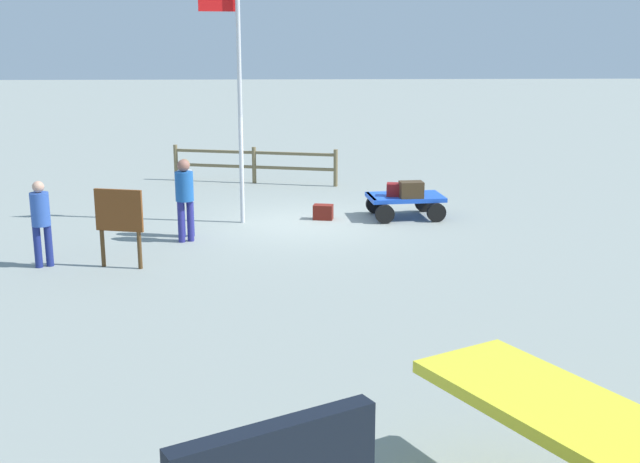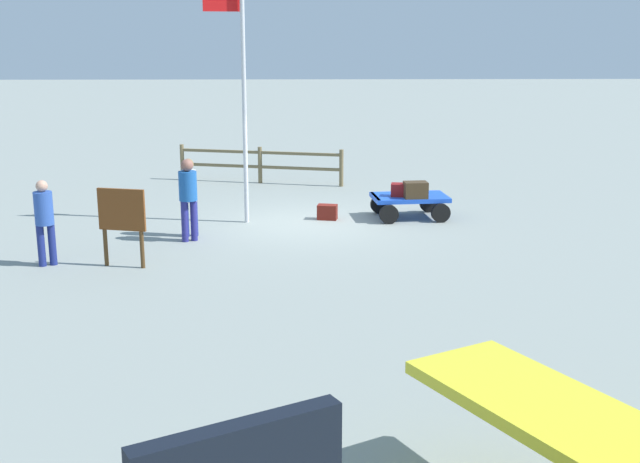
{
  "view_description": "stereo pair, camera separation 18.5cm",
  "coord_description": "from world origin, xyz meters",
  "px_view_note": "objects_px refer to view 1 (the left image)",
  "views": [
    {
      "loc": [
        0.34,
        18.0,
        4.28
      ],
      "look_at": [
        -0.12,
        6.0,
        1.29
      ],
      "focal_mm": 44.84,
      "sensor_mm": 36.0,
      "label": 1
    },
    {
      "loc": [
        0.15,
        18.01,
        4.28
      ],
      "look_at": [
        -0.12,
        6.0,
        1.29
      ],
      "focal_mm": 44.84,
      "sensor_mm": 36.0,
      "label": 2
    }
  ],
  "objects_px": {
    "suitcase_olive": "(400,190)",
    "worker_supervisor": "(41,217)",
    "luggage_cart": "(404,201)",
    "worker_lead": "(185,192)",
    "suitcase_grey": "(323,212)",
    "worker_trailing": "(185,192)",
    "suitcase_dark": "(411,190)",
    "signboard": "(119,217)",
    "flagpole": "(236,87)"
  },
  "relations": [
    {
      "from": "suitcase_olive",
      "to": "worker_supervisor",
      "type": "bearing_deg",
      "value": 27.43
    },
    {
      "from": "luggage_cart",
      "to": "worker_supervisor",
      "type": "height_order",
      "value": "worker_supervisor"
    },
    {
      "from": "worker_lead",
      "to": "worker_supervisor",
      "type": "relative_size",
      "value": 1.03
    },
    {
      "from": "suitcase_grey",
      "to": "worker_trailing",
      "type": "distance_m",
      "value": 3.67
    },
    {
      "from": "luggage_cart",
      "to": "suitcase_grey",
      "type": "distance_m",
      "value": 1.96
    },
    {
      "from": "suitcase_dark",
      "to": "suitcase_grey",
      "type": "xyz_separation_m",
      "value": [
        2.05,
        -0.18,
        -0.56
      ]
    },
    {
      "from": "suitcase_grey",
      "to": "worker_trailing",
      "type": "bearing_deg",
      "value": 33.34
    },
    {
      "from": "suitcase_olive",
      "to": "suitcase_grey",
      "type": "distance_m",
      "value": 1.9
    },
    {
      "from": "suitcase_dark",
      "to": "signboard",
      "type": "distance_m",
      "value": 7.04
    },
    {
      "from": "suitcase_grey",
      "to": "worker_supervisor",
      "type": "xyz_separation_m",
      "value": [
        5.42,
        3.74,
        0.78
      ]
    },
    {
      "from": "worker_lead",
      "to": "worker_supervisor",
      "type": "xyz_separation_m",
      "value": [
        2.4,
        2.21,
        -0.02
      ]
    },
    {
      "from": "suitcase_olive",
      "to": "flagpole",
      "type": "relative_size",
      "value": 0.13
    },
    {
      "from": "suitcase_grey",
      "to": "worker_trailing",
      "type": "height_order",
      "value": "worker_trailing"
    },
    {
      "from": "luggage_cart",
      "to": "flagpole",
      "type": "xyz_separation_m",
      "value": [
        3.91,
        0.37,
        2.7
      ]
    },
    {
      "from": "suitcase_olive",
      "to": "signboard",
      "type": "bearing_deg",
      "value": 33.88
    },
    {
      "from": "suitcase_olive",
      "to": "worker_trailing",
      "type": "distance_m",
      "value": 5.21
    },
    {
      "from": "suitcase_dark",
      "to": "suitcase_grey",
      "type": "bearing_deg",
      "value": -5.06
    },
    {
      "from": "suitcase_olive",
      "to": "signboard",
      "type": "height_order",
      "value": "signboard"
    },
    {
      "from": "luggage_cart",
      "to": "worker_lead",
      "type": "relative_size",
      "value": 1.09
    },
    {
      "from": "worker_trailing",
      "to": "suitcase_grey",
      "type": "bearing_deg",
      "value": -146.66
    },
    {
      "from": "luggage_cart",
      "to": "signboard",
      "type": "xyz_separation_m",
      "value": [
        5.89,
        3.99,
        0.57
      ]
    },
    {
      "from": "suitcase_dark",
      "to": "worker_lead",
      "type": "bearing_deg",
      "value": 14.92
    },
    {
      "from": "worker_trailing",
      "to": "worker_supervisor",
      "type": "relative_size",
      "value": 1.07
    },
    {
      "from": "luggage_cart",
      "to": "suitcase_grey",
      "type": "bearing_deg",
      "value": 3.79
    },
    {
      "from": "suitcase_dark",
      "to": "worker_lead",
      "type": "relative_size",
      "value": 0.33
    },
    {
      "from": "luggage_cart",
      "to": "signboard",
      "type": "relative_size",
      "value": 1.24
    },
    {
      "from": "worker_trailing",
      "to": "flagpole",
      "type": "distance_m",
      "value": 2.86
    },
    {
      "from": "luggage_cart",
      "to": "worker_trailing",
      "type": "distance_m",
      "value": 5.39
    },
    {
      "from": "worker_lead",
      "to": "suitcase_olive",
      "type": "bearing_deg",
      "value": -162.22
    },
    {
      "from": "suitcase_olive",
      "to": "flagpole",
      "type": "xyz_separation_m",
      "value": [
        3.8,
        0.26,
        2.41
      ]
    },
    {
      "from": "worker_lead",
      "to": "worker_supervisor",
      "type": "height_order",
      "value": "worker_lead"
    },
    {
      "from": "suitcase_grey",
      "to": "signboard",
      "type": "height_order",
      "value": "signboard"
    },
    {
      "from": "suitcase_olive",
      "to": "suitcase_grey",
      "type": "relative_size",
      "value": 1.36
    },
    {
      "from": "suitcase_dark",
      "to": "signboard",
      "type": "height_order",
      "value": "signboard"
    },
    {
      "from": "flagpole",
      "to": "signboard",
      "type": "xyz_separation_m",
      "value": [
        1.98,
        3.62,
        -2.13
      ]
    },
    {
      "from": "suitcase_olive",
      "to": "worker_lead",
      "type": "relative_size",
      "value": 0.4
    },
    {
      "from": "suitcase_grey",
      "to": "flagpole",
      "type": "relative_size",
      "value": 0.09
    },
    {
      "from": "worker_lead",
      "to": "signboard",
      "type": "relative_size",
      "value": 1.13
    },
    {
      "from": "suitcase_grey",
      "to": "suitcase_dark",
      "type": "bearing_deg",
      "value": 174.94
    },
    {
      "from": "worker_lead",
      "to": "suitcase_dark",
      "type": "bearing_deg",
      "value": -165.08
    },
    {
      "from": "worker_trailing",
      "to": "worker_supervisor",
      "type": "bearing_deg",
      "value": 36.08
    },
    {
      "from": "suitcase_olive",
      "to": "worker_lead",
      "type": "height_order",
      "value": "worker_lead"
    },
    {
      "from": "suitcase_dark",
      "to": "suitcase_olive",
      "type": "bearing_deg",
      "value": -41.63
    },
    {
      "from": "worker_trailing",
      "to": "flagpole",
      "type": "relative_size",
      "value": 0.33
    },
    {
      "from": "worker_trailing",
      "to": "suitcase_olive",
      "type": "bearing_deg",
      "value": -157.59
    },
    {
      "from": "worker_lead",
      "to": "signboard",
      "type": "xyz_separation_m",
      "value": [
        0.93,
        2.32,
        -0.0
      ]
    },
    {
      "from": "worker_lead",
      "to": "worker_supervisor",
      "type": "distance_m",
      "value": 3.26
    },
    {
      "from": "suitcase_olive",
      "to": "worker_supervisor",
      "type": "relative_size",
      "value": 0.42
    },
    {
      "from": "luggage_cart",
      "to": "suitcase_grey",
      "type": "height_order",
      "value": "luggage_cart"
    },
    {
      "from": "suitcase_olive",
      "to": "worker_lead",
      "type": "xyz_separation_m",
      "value": [
        4.84,
        1.55,
        0.28
      ]
    }
  ]
}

